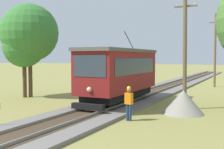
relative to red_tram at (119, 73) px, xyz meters
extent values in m
cube|color=maroon|center=(0.00, 0.02, 0.11)|extent=(2.50, 8.00, 2.60)
cube|color=#56514C|center=(0.00, 0.02, 1.52)|extent=(2.60, 8.32, 0.22)
cube|color=black|center=(0.00, 0.02, -1.47)|extent=(2.10, 7.04, 0.44)
cube|color=#2D3842|center=(0.00, -3.99, 0.57)|extent=(2.10, 0.03, 1.25)
cube|color=#2D3842|center=(1.26, 0.02, 0.47)|extent=(0.02, 6.72, 1.04)
sphere|color=#F4EAB2|center=(0.00, -4.04, -0.74)|extent=(0.28, 0.28, 0.28)
cylinder|color=black|center=(0.00, 1.62, 2.33)|extent=(0.05, 1.67, 1.19)
cube|color=black|center=(0.00, -4.18, -1.69)|extent=(2.00, 0.36, 0.32)
cylinder|color=black|center=(0.00, -2.22, -1.47)|extent=(1.54, 0.80, 0.80)
cylinder|color=black|center=(0.00, 2.26, -1.47)|extent=(1.54, 0.80, 0.80)
cylinder|color=brown|center=(4.42, 0.06, 1.43)|extent=(0.24, 0.54, 7.24)
cube|color=brown|center=(4.42, 0.06, 4.18)|extent=(1.40, 0.10, 0.10)
cylinder|color=silver|center=(3.87, 0.06, 4.28)|extent=(0.08, 0.08, 0.10)
cylinder|color=silver|center=(4.97, 0.06, 4.28)|extent=(0.08, 0.08, 0.10)
cylinder|color=brown|center=(4.42, 15.29, 1.82)|extent=(0.24, 0.35, 8.02)
cube|color=brown|center=(4.42, 15.29, 4.86)|extent=(1.40, 0.10, 0.10)
cylinder|color=silver|center=(3.87, 15.29, 4.96)|extent=(0.08, 0.08, 0.10)
cylinder|color=silver|center=(4.97, 15.29, 4.96)|extent=(0.08, 0.08, 0.10)
cone|color=gray|center=(4.67, -1.37, -1.50)|extent=(2.37, 2.37, 1.39)
cylinder|color=navy|center=(2.65, -4.42, -1.76)|extent=(0.15, 0.15, 0.86)
cylinder|color=navy|center=(2.49, -4.39, -1.76)|extent=(0.15, 0.15, 0.86)
cube|color=orange|center=(2.57, -4.41, -1.04)|extent=(0.41, 0.29, 0.58)
sphere|color=#936B51|center=(2.57, -4.41, -0.61)|extent=(0.22, 0.22, 0.22)
sphere|color=yellow|center=(2.57, -4.41, -0.51)|extent=(0.21, 0.21, 0.21)
cylinder|color=#4C3823|center=(-8.42, -0.17, -0.76)|extent=(0.32, 0.32, 2.87)
sphere|color=#387A33|center=(-8.42, -0.17, 1.95)|extent=(3.39, 3.39, 3.39)
cylinder|color=#4C3823|center=(-8.12, 0.18, -0.45)|extent=(0.32, 0.32, 3.49)
sphere|color=#387A33|center=(-8.12, 0.18, 3.05)|extent=(4.67, 4.67, 4.67)
camera|label=1|loc=(8.24, -17.78, 1.04)|focal=45.93mm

